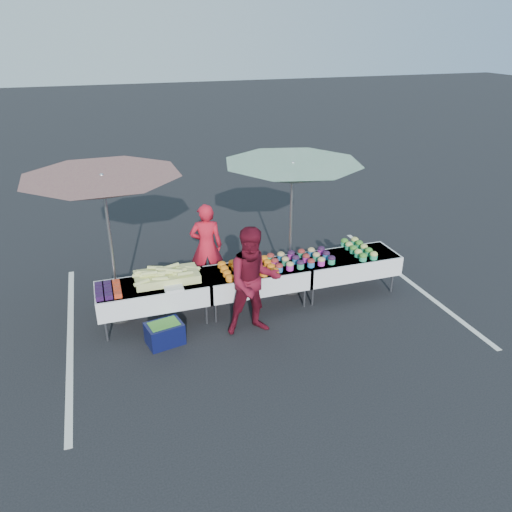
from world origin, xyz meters
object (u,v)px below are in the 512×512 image
object	(u,v)px
table_right	(347,264)
customer	(254,282)
table_left	(153,293)
umbrella_right	(292,174)
table_center	(256,277)
umbrella_left	(103,188)
vendor	(206,246)
storage_bin	(165,333)

from	to	relation	value
table_right	customer	bearing A→B (deg)	-160.21
table_left	umbrella_right	world-z (taller)	umbrella_right
table_center	umbrella_right	xyz separation A→B (m)	(0.80, 0.40, 1.69)
table_center	umbrella_left	size ratio (longest dim) A/B	0.57
table_center	umbrella_left	distance (m)	2.97
umbrella_right	umbrella_left	bearing A→B (deg)	-180.00
vendor	umbrella_right	xyz separation A→B (m)	(1.44, -0.65, 1.44)
vendor	table_right	bearing A→B (deg)	168.22
customer	table_left	bearing A→B (deg)	157.20
table_left	umbrella_right	distance (m)	3.13
table_left	umbrella_left	size ratio (longest dim) A/B	0.57
umbrella_right	vendor	bearing A→B (deg)	155.78
table_left	customer	bearing A→B (deg)	-26.33
table_left	umbrella_right	xyz separation A→B (m)	(2.60, 0.40, 1.69)
table_right	umbrella_right	size ratio (longest dim) A/B	0.66
table_left	umbrella_right	size ratio (longest dim) A/B	0.66
table_center	table_right	bearing A→B (deg)	0.00
customer	storage_bin	size ratio (longest dim) A/B	2.91
vendor	umbrella_right	bearing A→B (deg)	167.24
vendor	storage_bin	size ratio (longest dim) A/B	2.65
table_center	customer	bearing A→B (deg)	-110.79
vendor	umbrella_left	xyz separation A→B (m)	(-1.73, -0.65, 1.49)
table_center	table_left	bearing A→B (deg)	180.00
table_right	umbrella_right	world-z (taller)	umbrella_right
table_left	storage_bin	size ratio (longest dim) A/B	2.95
table_left	storage_bin	world-z (taller)	table_left
table_center	umbrella_right	size ratio (longest dim) A/B	0.66
customer	storage_bin	xyz separation A→B (m)	(-1.46, 0.10, -0.73)
customer	umbrella_right	distance (m)	2.09
table_center	storage_bin	world-z (taller)	table_center
customer	table_center	bearing A→B (deg)	72.74
table_left	umbrella_left	world-z (taller)	umbrella_left
umbrella_right	storage_bin	xyz separation A→B (m)	(-2.54, -1.05, -2.09)
table_left	table_right	size ratio (longest dim) A/B	1.00
table_left	table_center	bearing A→B (deg)	0.00
customer	umbrella_left	distance (m)	2.77
customer	storage_bin	bearing A→B (deg)	179.61
vendor	umbrella_right	distance (m)	2.14
table_right	umbrella_right	bearing A→B (deg)	158.20
table_center	umbrella_left	xyz separation A→B (m)	(-2.37, 0.40, 1.74)
table_center	table_right	distance (m)	1.80
table_right	table_center	bearing A→B (deg)	180.00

